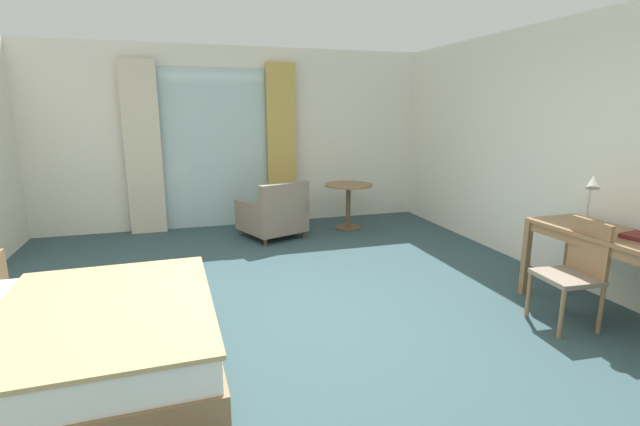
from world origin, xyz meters
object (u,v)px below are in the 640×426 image
at_px(bed, 37,346).
at_px(round_cafe_table, 348,195).
at_px(desk_lamp, 591,193).
at_px(desk_chair, 576,268).
at_px(armchair_by_window, 274,215).
at_px(writing_desk, 620,246).

distance_m(bed, round_cafe_table, 4.70).
bearing_deg(desk_lamp, desk_chair, -146.46).
relative_size(desk_lamp, round_cafe_table, 0.71).
relative_size(desk_chair, armchair_by_window, 0.89).
relative_size(writing_desk, round_cafe_table, 2.14).
xyz_separation_m(bed, armchair_by_window, (2.21, 3.05, 0.06)).
distance_m(writing_desk, desk_lamp, 0.49).
distance_m(bed, desk_lamp, 4.40).
relative_size(writing_desk, desk_chair, 1.71).
bearing_deg(writing_desk, armchair_by_window, 122.67).
xyz_separation_m(writing_desk, desk_lamp, (-0.13, 0.23, 0.41)).
bearing_deg(bed, desk_chair, -5.09).
xyz_separation_m(desk_lamp, armchair_by_window, (-2.10, 3.26, -0.77)).
bearing_deg(armchair_by_window, bed, -125.94).
height_order(bed, desk_chair, bed).
bearing_deg(round_cafe_table, desk_chair, -79.35).
relative_size(bed, armchair_by_window, 2.22).
height_order(bed, round_cafe_table, bed).
xyz_separation_m(desk_chair, round_cafe_table, (-0.68, 3.59, 0.01)).
xyz_separation_m(bed, writing_desk, (4.45, -0.43, 0.42)).
height_order(desk_lamp, armchair_by_window, desk_lamp).
xyz_separation_m(bed, desk_chair, (4.08, -0.36, 0.24)).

